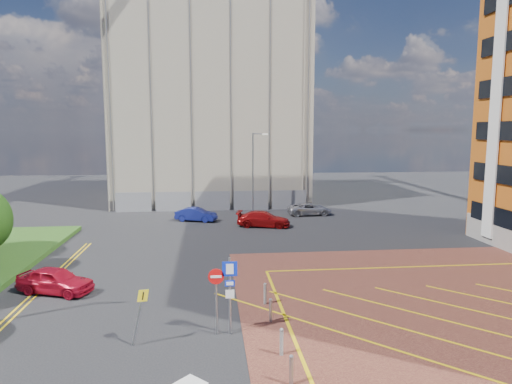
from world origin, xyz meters
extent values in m
plane|color=black|center=(0.00, 0.00, 0.00)|extent=(140.00, 140.00, 0.00)
cylinder|color=#9EA0A8|center=(4.00, 28.00, 4.00)|extent=(0.16, 0.16, 8.00)
cylinder|color=#9EA0A8|center=(4.60, 28.00, 7.88)|extent=(1.20, 0.10, 0.10)
cube|color=silver|center=(5.20, 28.00, 7.85)|extent=(0.50, 0.15, 0.12)
cylinder|color=#9EA0A8|center=(0.50, 1.00, 1.60)|extent=(0.10, 0.10, 3.20)
cube|color=#0B25C7|center=(0.50, 0.97, 2.75)|extent=(0.60, 0.04, 0.60)
cube|color=white|center=(0.50, 0.94, 2.75)|extent=(0.30, 0.02, 0.42)
cube|color=#0B25C7|center=(0.50, 0.97, 2.15)|extent=(0.40, 0.04, 0.25)
cube|color=white|center=(0.50, 0.94, 2.15)|extent=(0.28, 0.02, 0.14)
cube|color=white|center=(0.50, 0.97, 1.70)|extent=(0.35, 0.04, 0.35)
cylinder|color=#9EA0A8|center=(-0.05, 1.00, 1.35)|extent=(0.08, 0.08, 2.70)
cylinder|color=red|center=(-0.05, 0.97, 2.45)|extent=(0.64, 0.04, 0.64)
cube|color=white|center=(-0.05, 0.94, 2.45)|extent=(0.44, 0.02, 0.10)
cylinder|color=#9EA0A8|center=(-3.06, 0.36, 1.10)|extent=(0.56, 0.08, 2.16)
cube|color=yellow|center=(-2.84, 0.33, 2.00)|extent=(0.41, 0.41, 0.54)
cylinder|color=#9EA0A8|center=(2.30, -3.00, 0.47)|extent=(0.14, 0.14, 0.90)
cylinder|color=black|center=(2.30, -1.00, 0.47)|extent=(0.14, 0.14, 0.90)
cylinder|color=#9EA0A8|center=(2.30, 2.00, 0.47)|extent=(0.14, 0.14, 0.90)
cylinder|color=black|center=(2.30, 4.00, 0.47)|extent=(0.14, 0.14, 0.90)
cube|color=#B3A893|center=(0.00, 40.00, 11.00)|extent=(21.20, 19.20, 22.00)
cube|color=#D4C612|center=(2.00, 42.00, 17.00)|extent=(0.90, 0.90, 34.00)
cube|color=gray|center=(1.00, 30.00, 1.00)|extent=(21.60, 0.06, 2.00)
imported|color=#B10F26|center=(-8.14, 6.62, 0.67)|extent=(4.21, 2.83, 1.33)
imported|color=navy|center=(-1.53, 24.58, 0.62)|extent=(3.97, 2.44, 1.24)
imported|color=#990D0E|center=(4.31, 21.57, 0.66)|extent=(4.89, 2.92, 1.33)
imported|color=#A09FA6|center=(9.41, 26.50, 0.59)|extent=(4.36, 2.18, 1.19)
camera|label=1|loc=(-0.24, -16.67, 8.25)|focal=32.00mm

